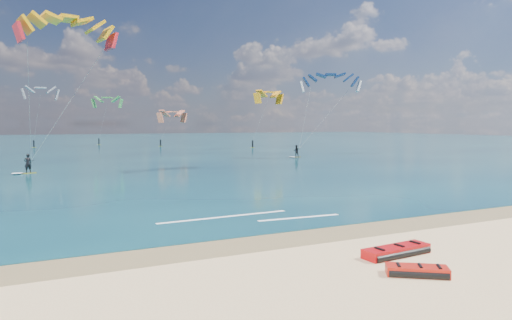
{
  "coord_description": "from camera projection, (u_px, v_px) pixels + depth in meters",
  "views": [
    {
      "loc": [
        -7.55,
        -13.02,
        4.72
      ],
      "look_at": [
        2.54,
        8.0,
        2.87
      ],
      "focal_mm": 32.0,
      "sensor_mm": 36.0,
      "label": 1
    }
  ],
  "objects": [
    {
      "name": "ground",
      "position": [
        113.0,
        166.0,
        51.28
      ],
      "size": [
        320.0,
        320.0,
        0.0
      ],
      "primitive_type": "plane",
      "color": "tan",
      "rests_on": "ground"
    },
    {
      "name": "wet_sand_strip",
      "position": [
        253.0,
        243.0,
        18.02
      ],
      "size": [
        320.0,
        2.4,
        0.01
      ],
      "primitive_type": "cube",
      "color": "olive",
      "rests_on": "ground"
    },
    {
      "name": "sea",
      "position": [
        73.0,
        143.0,
        108.8
      ],
      "size": [
        320.0,
        200.0,
        0.04
      ],
      "primitive_type": "cube",
      "color": "#0B2D3D",
      "rests_on": "ground"
    },
    {
      "name": "packed_kite_left",
      "position": [
        396.0,
        255.0,
        16.37
      ],
      "size": [
        3.0,
        1.29,
        0.4
      ],
      "primitive_type": null,
      "rotation": [
        0.0,
        0.0,
        0.07
      ],
      "color": "#BE0A0C",
      "rests_on": "ground"
    },
    {
      "name": "packed_kite_mid",
      "position": [
        417.0,
        275.0,
        14.21
      ],
      "size": [
        2.24,
        1.97,
        0.35
      ],
      "primitive_type": null,
      "rotation": [
        0.0,
        0.0,
        -0.61
      ],
      "color": "red",
      "rests_on": "ground"
    },
    {
      "name": "kitesurfer_main",
      "position": [
        47.0,
        91.0,
        39.67
      ],
      "size": [
        10.11,
        9.75,
        14.75
      ],
      "rotation": [
        0.0,
        0.0,
        0.28
      ],
      "color": "yellow",
      "rests_on": "sea"
    },
    {
      "name": "kitesurfer_far",
      "position": [
        316.0,
        106.0,
        63.4
      ],
      "size": [
        11.25,
        5.69,
        13.21
      ],
      "rotation": [
        0.0,
        0.0,
        -0.12
      ],
      "color": "gold",
      "rests_on": "sea"
    },
    {
      "name": "shoreline_foam",
      "position": [
        253.0,
        217.0,
        22.88
      ],
      "size": [
        9.02,
        2.33,
        0.01
      ],
      "color": "white",
      "rests_on": "ground"
    }
  ]
}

